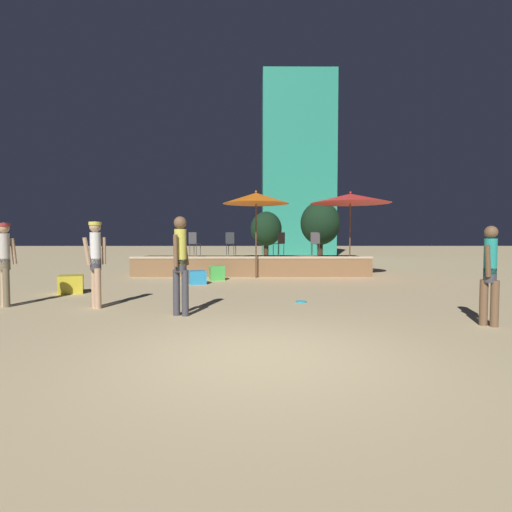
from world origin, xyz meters
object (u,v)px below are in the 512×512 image
(cube_seat_0, at_px, (217,273))
(person_1, at_px, (490,273))
(bistro_chair_1, at_px, (231,241))
(bistro_chair_2, at_px, (280,241))
(bistro_chair_3, at_px, (194,241))
(person_0, at_px, (181,260))
(person_3, at_px, (96,259))
(cube_seat_1, at_px, (197,277))
(patio_umbrella_0, at_px, (350,199))
(cube_seat_2, at_px, (71,284))
(background_tree_1, at_px, (320,224))
(frisbee_disc, at_px, (301,302))
(person_2, at_px, (4,259))
(bistro_chair_0, at_px, (315,241))
(background_tree_0, at_px, (266,229))
(patio_umbrella_1, at_px, (256,198))

(cube_seat_0, xyz_separation_m, person_1, (5.18, -7.12, 0.65))
(cube_seat_0, bearing_deg, bistro_chair_1, 81.59)
(bistro_chair_2, xyz_separation_m, bistro_chair_3, (-3.42, -0.28, 0.00))
(person_0, bearing_deg, bistro_chair_2, 92.13)
(person_1, height_order, bistro_chair_1, person_1)
(person_3, bearing_deg, person_0, -156.36)
(cube_seat_1, distance_m, bistro_chair_2, 4.62)
(patio_umbrella_0, xyz_separation_m, cube_seat_2, (-8.42, -4.36, -2.67))
(background_tree_1, bearing_deg, frisbee_disc, -101.54)
(person_1, height_order, person_2, person_2)
(person_1, bearing_deg, background_tree_1, -44.47)
(person_0, relative_size, bistro_chair_0, 2.08)
(cube_seat_2, distance_m, background_tree_1, 12.89)
(bistro_chair_1, height_order, background_tree_0, background_tree_0)
(patio_umbrella_1, height_order, bistro_chair_3, patio_umbrella_1)
(person_0, relative_size, bistro_chair_2, 2.08)
(cube_seat_1, height_order, person_0, person_0)
(bistro_chair_3, distance_m, background_tree_1, 7.37)
(cube_seat_0, relative_size, person_3, 0.33)
(patio_umbrella_1, bearing_deg, patio_umbrella_0, 8.20)
(bistro_chair_3, bearing_deg, person_0, 121.39)
(cube_seat_1, distance_m, person_3, 4.56)
(cube_seat_1, relative_size, background_tree_0, 0.22)
(bistro_chair_3, relative_size, background_tree_0, 0.31)
(person_0, xyz_separation_m, background_tree_0, (2.09, 15.33, 0.88))
(bistro_chair_0, xyz_separation_m, bistro_chair_3, (-4.79, 0.04, 0.00))
(person_3, xyz_separation_m, bistro_chair_2, (4.35, 7.71, 0.27))
(person_3, distance_m, background_tree_0, 15.06)
(person_2, bearing_deg, bistro_chair_3, 113.88)
(person_1, bearing_deg, cube_seat_2, 19.00)
(person_2, xyz_separation_m, frisbee_disc, (6.36, 0.48, -1.00))
(patio_umbrella_0, height_order, background_tree_0, patio_umbrella_0)
(person_1, height_order, background_tree_1, background_tree_1)
(patio_umbrella_1, height_order, person_1, patio_umbrella_1)
(cube_seat_2, xyz_separation_m, frisbee_disc, (5.90, -1.56, -0.22))
(bistro_chair_2, bearing_deg, cube_seat_0, 7.71)
(bistro_chair_1, height_order, background_tree_1, background_tree_1)
(person_0, height_order, bistro_chair_0, person_0)
(person_2, bearing_deg, person_1, 34.15)
(patio_umbrella_0, xyz_separation_m, cube_seat_0, (-4.87, -1.19, -2.66))
(background_tree_1, bearing_deg, cube_seat_0, -125.24)
(frisbee_disc, bearing_deg, bistro_chair_3, 116.86)
(cube_seat_0, xyz_separation_m, bistro_chair_2, (2.33, 2.33, 1.07))
(person_3, relative_size, frisbee_disc, 7.28)
(bistro_chair_2, relative_size, background_tree_0, 0.31)
(cube_seat_1, distance_m, bistro_chair_1, 3.75)
(patio_umbrella_1, height_order, cube_seat_2, patio_umbrella_1)
(person_0, height_order, person_1, person_0)
(person_1, bearing_deg, cube_seat_0, -10.61)
(cube_seat_2, bearing_deg, person_1, -24.32)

